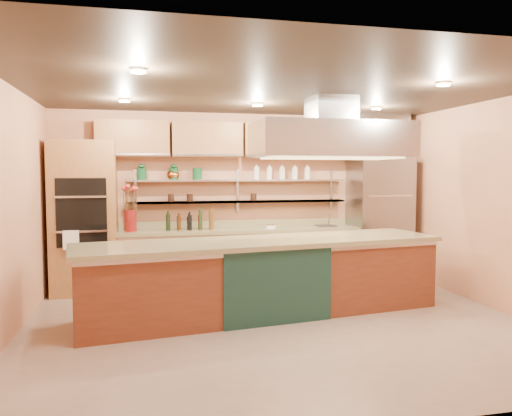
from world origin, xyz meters
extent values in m
cube|color=gray|center=(0.00, 0.00, -0.01)|extent=(6.00, 5.00, 0.02)
cube|color=black|center=(0.00, 0.00, 2.80)|extent=(6.00, 5.00, 0.02)
cube|color=tan|center=(0.00, 2.50, 1.40)|extent=(6.00, 0.04, 2.80)
cube|color=tan|center=(0.00, -2.50, 1.40)|extent=(6.00, 0.04, 2.80)
cube|color=tan|center=(-3.00, 0.00, 1.40)|extent=(0.04, 5.00, 2.80)
cube|color=tan|center=(3.00, 0.00, 1.40)|extent=(0.04, 5.00, 2.80)
cube|color=#986437|center=(-2.45, 2.18, 1.15)|extent=(0.95, 0.64, 2.30)
cube|color=gray|center=(2.35, 2.14, 1.05)|extent=(0.95, 0.72, 2.10)
cube|color=tan|center=(-0.05, 2.20, 0.47)|extent=(3.84, 0.64, 0.93)
cube|color=#B1B4B9|center=(-0.05, 2.37, 1.35)|extent=(3.60, 0.26, 0.03)
cube|color=#B1B4B9|center=(-0.05, 2.37, 1.70)|extent=(3.60, 0.26, 0.03)
cube|color=#986437|center=(0.00, 2.32, 2.35)|extent=(4.60, 0.36, 0.55)
cube|color=#B1B4B9|center=(0.82, 0.50, 2.25)|extent=(2.00, 1.00, 0.45)
cube|color=#FFE5A5|center=(0.00, 0.20, 2.77)|extent=(4.00, 2.80, 0.02)
cube|color=brown|center=(-0.08, 0.50, 0.48)|extent=(4.72, 1.64, 0.97)
cylinder|color=maroon|center=(-1.78, 2.15, 1.09)|extent=(0.21, 0.21, 0.33)
cube|color=black|center=(-0.88, 2.15, 1.06)|extent=(0.82, 0.49, 0.25)
cube|color=white|center=(0.43, 2.15, 0.97)|extent=(0.16, 0.13, 0.08)
cylinder|color=silver|center=(1.48, 2.25, 1.03)|extent=(0.03, 0.03, 0.20)
ellipsoid|color=#B35A29|center=(-1.12, 2.37, 1.79)|extent=(0.24, 0.24, 0.16)
cylinder|color=#0E4521|center=(-0.73, 2.37, 1.81)|extent=(0.20, 0.20, 0.18)
camera|label=1|loc=(-1.56, -5.67, 1.82)|focal=35.00mm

